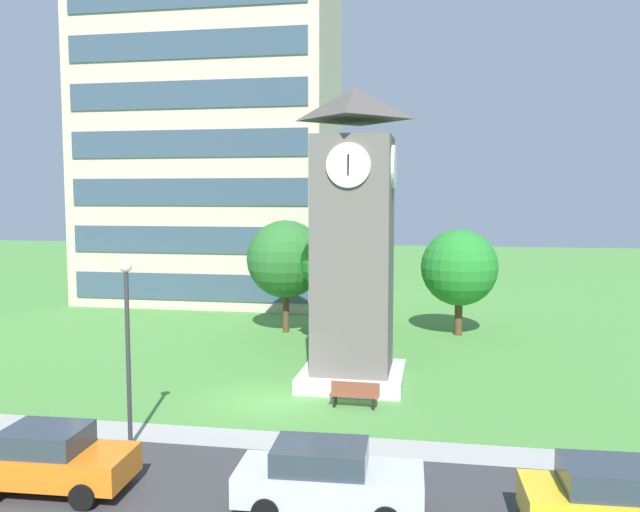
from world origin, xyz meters
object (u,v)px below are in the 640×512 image
(clock_tower, at_px, (353,252))
(parked_car_yellow, at_px, (618,500))
(street_lamp, at_px, (128,332))
(park_bench, at_px, (355,394))
(parked_car_silver, at_px, (327,477))
(tree_by_building, at_px, (335,262))
(tree_streetside, at_px, (286,259))
(tree_near_tower, at_px, (459,268))
(parked_car_orange, at_px, (52,459))

(clock_tower, distance_m, parked_car_yellow, 14.16)
(clock_tower, height_order, street_lamp, clock_tower)
(park_bench, relative_size, parked_car_silver, 0.39)
(tree_by_building, distance_m, tree_streetside, 4.56)
(tree_by_building, xyz_separation_m, tree_streetside, (-3.29, 3.15, -0.20))
(clock_tower, height_order, tree_streetside, clock_tower)
(tree_by_building, distance_m, tree_near_tower, 7.56)
(street_lamp, bearing_deg, parked_car_yellow, -13.33)
(parked_car_silver, height_order, parked_car_yellow, same)
(street_lamp, distance_m, tree_near_tower, 21.23)
(tree_streetside, bearing_deg, park_bench, -66.38)
(tree_near_tower, distance_m, parked_car_silver, 22.10)
(street_lamp, height_order, tree_by_building, tree_by_building)
(tree_near_tower, bearing_deg, tree_by_building, -147.47)
(park_bench, xyz_separation_m, tree_by_building, (-2.20, 9.40, 3.91))
(park_bench, xyz_separation_m, tree_near_tower, (4.15, 13.45, 3.32))
(clock_tower, distance_m, parked_car_silver, 12.03)
(clock_tower, distance_m, tree_streetside, 10.89)
(street_lamp, relative_size, parked_car_silver, 1.25)
(park_bench, xyz_separation_m, parked_car_silver, (0.33, -8.12, 0.40))
(street_lamp, height_order, tree_streetside, tree_streetside)
(park_bench, bearing_deg, tree_by_building, 103.16)
(parked_car_yellow, bearing_deg, street_lamp, 166.67)
(clock_tower, relative_size, parked_car_silver, 2.60)
(street_lamp, relative_size, tree_by_building, 0.94)
(street_lamp, bearing_deg, tree_streetside, 87.06)
(parked_car_silver, bearing_deg, park_bench, 92.30)
(parked_car_orange, height_order, parked_car_yellow, same)
(tree_near_tower, bearing_deg, parked_car_silver, -100.06)
(street_lamp, xyz_separation_m, parked_car_orange, (-0.60, -3.25, -2.72))
(tree_near_tower, bearing_deg, parked_car_orange, -117.19)
(parked_car_yellow, bearing_deg, clock_tower, 123.82)
(tree_streetside, height_order, parked_car_silver, tree_streetside)
(parked_car_silver, bearing_deg, tree_by_building, 98.20)
(tree_near_tower, bearing_deg, parked_car_yellow, -82.46)
(park_bench, distance_m, street_lamp, 8.68)
(street_lamp, xyz_separation_m, tree_near_tower, (10.54, 18.43, 0.19))
(tree_streetside, relative_size, parked_car_orange, 1.53)
(clock_tower, xyz_separation_m, parked_car_yellow, (7.46, -11.13, -4.58))
(street_lamp, xyz_separation_m, parked_car_yellow, (13.40, -3.17, -2.72))
(parked_car_silver, relative_size, parked_car_yellow, 1.06)
(park_bench, height_order, parked_car_silver, parked_car_silver)
(clock_tower, distance_m, street_lamp, 10.10)
(street_lamp, xyz_separation_m, tree_by_building, (4.19, 14.38, 0.79))
(tree_by_building, bearing_deg, tree_streetside, 136.23)
(tree_by_building, relative_size, parked_car_orange, 1.48)
(parked_car_orange, xyz_separation_m, parked_car_silver, (7.31, 0.11, 0.00))
(tree_streetside, bearing_deg, tree_near_tower, 5.33)
(clock_tower, xyz_separation_m, street_lamp, (-5.94, -7.96, -1.86))
(tree_by_building, distance_m, parked_car_silver, 18.04)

